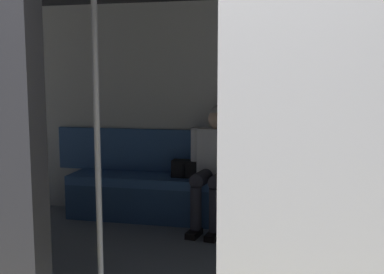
{
  "coord_description": "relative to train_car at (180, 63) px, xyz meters",
  "views": [
    {
      "loc": [
        -0.76,
        2.03,
        1.44
      ],
      "look_at": [
        -0.02,
        -1.35,
        1.0
      ],
      "focal_mm": 43.87,
      "sensor_mm": 36.0,
      "label": 1
    }
  ],
  "objects": [
    {
      "name": "book",
      "position": [
        -0.49,
        -1.22,
        -1.08
      ],
      "size": [
        0.24,
        0.27,
        0.03
      ],
      "primitive_type": "cube",
      "rotation": [
        0.0,
        0.0,
        -0.55
      ],
      "color": "gold",
      "rests_on": "bench_seat"
    },
    {
      "name": "grab_pole_door",
      "position": [
        0.33,
        0.73,
        -0.45
      ],
      "size": [
        0.04,
        0.04,
        2.19
      ],
      "primitive_type": "cylinder",
      "color": "silver",
      "rests_on": "ground_plane"
    },
    {
      "name": "handbag",
      "position": [
        0.24,
        -1.19,
        -1.01
      ],
      "size": [
        0.26,
        0.15,
        0.17
      ],
      "color": "black",
      "rests_on": "bench_seat"
    },
    {
      "name": "grab_pole_far",
      "position": [
        -0.43,
        0.67,
        -0.45
      ],
      "size": [
        0.04,
        0.04,
        2.19
      ],
      "primitive_type": "cylinder",
      "color": "silver",
      "rests_on": "ground_plane"
    },
    {
      "name": "bench_seat",
      "position": [
        -0.05,
        -1.13,
        -1.2
      ],
      "size": [
        2.99,
        0.44,
        0.45
      ],
      "color": "#38609E",
      "rests_on": "ground_plane"
    },
    {
      "name": "person_seated",
      "position": [
        -0.09,
        -1.08,
        -0.87
      ],
      "size": [
        0.55,
        0.71,
        1.18
      ],
      "color": "silver",
      "rests_on": "ground_plane"
    },
    {
      "name": "train_car",
      "position": [
        0.0,
        0.0,
        0.0
      ],
      "size": [
        6.4,
        2.91,
        2.33
      ],
      "color": "silver",
      "rests_on": "ground_plane"
    }
  ]
}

